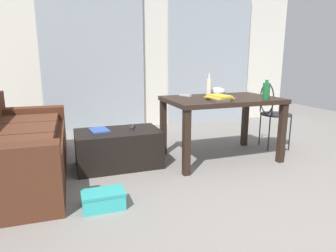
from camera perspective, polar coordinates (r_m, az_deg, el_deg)
name	(u,v)px	position (r m, az deg, el deg)	size (l,w,h in m)	color
ground_plane	(211,162)	(3.52, 8.24, -6.96)	(8.70, 8.70, 0.00)	gray
wall_back	(155,55)	(5.37, -2.62, 13.45)	(5.50, 0.10, 2.49)	silver
curtains	(156,62)	(5.29, -2.33, 12.26)	(3.76, 0.03, 2.27)	#99A3AD
couch	(12,149)	(3.35, -27.92, -3.91)	(0.95, 2.03, 0.80)	#4C2819
coffee_table	(118,148)	(3.37, -9.54, -4.27)	(0.92, 0.55, 0.41)	black
craft_table	(221,106)	(3.55, 10.22, 3.83)	(1.30, 0.84, 0.74)	black
wire_chair	(271,108)	(4.16, 19.33, 3.24)	(0.41, 0.44, 0.88)	black
bottle_near	(266,91)	(3.48, 18.43, 6.44)	(0.08, 0.08, 0.22)	#195B2D
bottle_far	(209,88)	(3.50, 7.89, 7.32)	(0.06, 0.06, 0.28)	beige
bowl	(217,92)	(3.68, 9.48, 6.56)	(0.20, 0.20, 0.11)	beige
book_stack	(219,98)	(3.29, 9.79, 5.41)	(0.25, 0.33, 0.06)	#4C4C51
tv_remote_on_table	(186,95)	(3.63, 3.40, 5.95)	(0.04, 0.17, 0.02)	#B7B7B2
tv_remote_primary	(132,127)	(3.43, -6.90, -0.22)	(0.04, 0.16, 0.02)	#232326
magazine	(99,130)	(3.35, -13.13, -0.78)	(0.18, 0.26, 0.02)	#33519E
shoebox	(103,200)	(2.52, -12.37, -13.72)	(0.34, 0.21, 0.14)	#33B2AD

